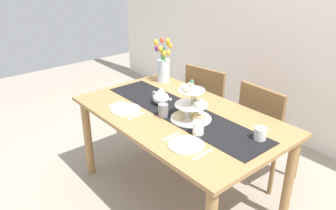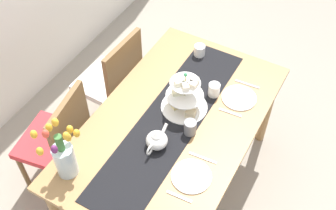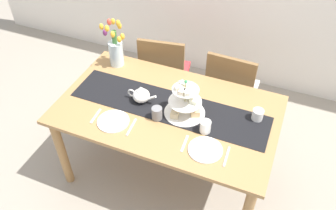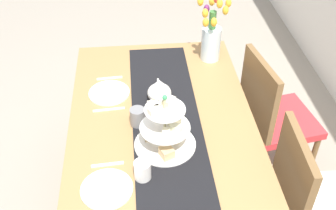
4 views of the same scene
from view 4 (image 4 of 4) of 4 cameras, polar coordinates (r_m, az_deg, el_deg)
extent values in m
cube|color=#A37747|center=(2.12, -0.73, -3.30)|extent=(1.63, 0.96, 0.03)
cylinder|color=#A37747|center=(2.95, -9.92, 0.59)|extent=(0.07, 0.07, 0.73)
cylinder|color=#A37747|center=(2.98, 6.02, 1.53)|extent=(0.07, 0.07, 0.73)
cylinder|color=brown|center=(2.87, 19.30, -7.15)|extent=(0.04, 0.04, 0.41)
cylinder|color=brown|center=(3.07, 15.99, -2.54)|extent=(0.04, 0.04, 0.41)
cylinder|color=brown|center=(2.71, 12.78, -8.84)|extent=(0.04, 0.04, 0.41)
cylinder|color=brown|center=(2.93, 9.82, -3.83)|extent=(0.04, 0.04, 0.41)
cube|color=red|center=(2.73, 15.26, -2.07)|extent=(0.48, 0.48, 0.05)
cube|color=brown|center=(2.50, 12.39, 1.45)|extent=(0.42, 0.11, 0.45)
cylinder|color=brown|center=(2.66, 21.52, -12.57)|extent=(0.04, 0.04, 0.41)
cylinder|color=brown|center=(2.54, 13.88, -13.48)|extent=(0.04, 0.04, 0.41)
cube|color=silver|center=(2.32, 20.25, -13.00)|extent=(0.43, 0.43, 0.05)
cube|color=brown|center=(2.07, 16.88, -9.33)|extent=(0.42, 0.05, 0.45)
cube|color=black|center=(2.11, -0.13, -2.93)|extent=(1.50, 0.35, 0.00)
cylinder|color=beige|center=(1.92, -0.43, -2.52)|extent=(0.01, 0.01, 0.28)
cylinder|color=white|center=(2.01, -0.41, -5.43)|extent=(0.30, 0.30, 0.01)
cylinder|color=white|center=(1.94, -0.42, -3.12)|extent=(0.24, 0.24, 0.01)
cylinder|color=white|center=(1.86, -0.44, -0.62)|extent=(0.19, 0.19, 0.01)
cube|color=#E5BC7F|center=(1.93, -0.18, -6.58)|extent=(0.08, 0.08, 0.05)
cube|color=#E6D086|center=(2.01, 0.90, -4.30)|extent=(0.08, 0.08, 0.05)
cube|color=beige|center=(2.03, -2.53, -4.05)|extent=(0.06, 0.07, 0.05)
cube|color=#ECE9C4|center=(1.88, -0.27, -3.99)|extent=(0.06, 0.05, 0.03)
cube|color=beige|center=(1.90, 1.12, -3.23)|extent=(0.06, 0.07, 0.03)
cube|color=beige|center=(1.94, 0.86, -2.23)|extent=(0.06, 0.07, 0.03)
cube|color=#ECE4C1|center=(1.88, 0.20, 0.50)|extent=(0.07, 0.06, 0.03)
cube|color=#F4E6CB|center=(1.88, -1.26, 0.59)|extent=(0.07, 0.06, 0.03)
cube|color=#F2E1C2|center=(1.85, -2.04, -0.11)|extent=(0.04, 0.06, 0.03)
cube|color=beige|center=(1.83, -1.88, -0.78)|extent=(0.06, 0.07, 0.03)
sphere|color=#389356|center=(1.82, -0.45, 1.04)|extent=(0.02, 0.02, 0.02)
ellipsoid|color=white|center=(2.24, -1.21, 1.68)|extent=(0.13, 0.13, 0.10)
cone|color=white|center=(2.20, -1.23, 3.08)|extent=(0.06, 0.06, 0.04)
cylinder|color=white|center=(2.16, -1.02, 0.44)|extent=(0.07, 0.02, 0.06)
torus|color=white|center=(2.31, -1.36, 2.89)|extent=(0.07, 0.01, 0.07)
cylinder|color=silver|center=(2.58, 5.93, 8.44)|extent=(0.12, 0.12, 0.21)
cylinder|color=#3D7538|center=(2.50, 6.17, 11.51)|extent=(0.04, 0.04, 0.12)
ellipsoid|color=yellow|center=(2.42, 6.36, 11.31)|extent=(0.04, 0.04, 0.06)
ellipsoid|color=yellow|center=(2.42, 7.16, 13.75)|extent=(0.04, 0.04, 0.06)
ellipsoid|color=yellow|center=(2.47, 7.96, 12.84)|extent=(0.04, 0.04, 0.06)
ellipsoid|color=yellow|center=(2.54, 8.36, 13.79)|extent=(0.04, 0.04, 0.06)
ellipsoid|color=yellow|center=(2.58, 6.10, 14.06)|extent=(0.04, 0.04, 0.06)
ellipsoid|color=#6B2860|center=(2.53, 5.36, 13.09)|extent=(0.04, 0.04, 0.06)
ellipsoid|color=yellow|center=(2.44, 4.50, 14.11)|extent=(0.04, 0.04, 0.06)
ellipsoid|color=yellow|center=(2.45, 5.16, 12.54)|extent=(0.04, 0.04, 0.06)
ellipsoid|color=yellow|center=(2.41, 5.23, 11.31)|extent=(0.04, 0.04, 0.06)
cylinder|color=white|center=(2.35, -8.14, 1.68)|extent=(0.23, 0.23, 0.01)
cube|color=silver|center=(2.46, -8.08, 3.70)|extent=(0.03, 0.15, 0.01)
cube|color=silver|center=(2.23, -8.19, -0.62)|extent=(0.03, 0.17, 0.01)
cylinder|color=white|center=(1.85, -8.47, -11.42)|extent=(0.23, 0.23, 0.01)
cube|color=silver|center=(1.94, -8.38, -8.15)|extent=(0.03, 0.15, 0.01)
cylinder|color=slate|center=(2.10, -4.24, -1.64)|extent=(0.08, 0.08, 0.09)
cylinder|color=white|center=(1.84, -3.54, -9.01)|extent=(0.08, 0.08, 0.09)
camera|label=1|loc=(1.46, -90.92, -17.08)|focal=35.99mm
camera|label=2|loc=(3.15, -26.48, 47.99)|focal=44.83mm
camera|label=3|loc=(1.86, -79.95, 22.23)|focal=37.29mm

